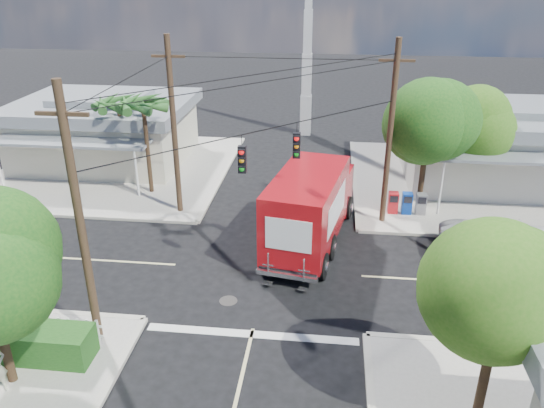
# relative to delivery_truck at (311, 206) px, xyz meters

# --- Properties ---
(ground) EXTENTS (120.00, 120.00, 0.00)m
(ground) POSITION_rel_delivery_truck_xyz_m (-1.70, -2.69, -1.85)
(ground) COLOR black
(ground) RESTS_ON ground
(sidewalk_ne) EXTENTS (14.12, 14.12, 0.14)m
(sidewalk_ne) POSITION_rel_delivery_truck_xyz_m (9.18, 8.19, -1.78)
(sidewalk_ne) COLOR #A19C91
(sidewalk_ne) RESTS_ON ground
(sidewalk_nw) EXTENTS (14.12, 14.12, 0.14)m
(sidewalk_nw) POSITION_rel_delivery_truck_xyz_m (-12.58, 8.19, -1.78)
(sidewalk_nw) COLOR #A19C91
(sidewalk_nw) RESTS_ON ground
(road_markings) EXTENTS (32.00, 32.00, 0.01)m
(road_markings) POSITION_rel_delivery_truck_xyz_m (-1.70, -4.16, -1.85)
(road_markings) COLOR beige
(road_markings) RESTS_ON ground
(building_ne) EXTENTS (11.80, 10.20, 4.50)m
(building_ne) POSITION_rel_delivery_truck_xyz_m (10.80, 9.28, 0.47)
(building_ne) COLOR beige
(building_ne) RESTS_ON sidewalk_ne
(building_nw) EXTENTS (10.80, 10.20, 4.30)m
(building_nw) POSITION_rel_delivery_truck_xyz_m (-13.70, 9.77, 0.37)
(building_nw) COLOR beige
(building_nw) RESTS_ON sidewalk_nw
(radio_tower) EXTENTS (0.80, 0.80, 17.00)m
(radio_tower) POSITION_rel_delivery_truck_xyz_m (-1.20, 17.31, 3.79)
(radio_tower) COLOR silver
(radio_tower) RESTS_ON ground
(tree_ne_front) EXTENTS (4.21, 4.14, 6.66)m
(tree_ne_front) POSITION_rel_delivery_truck_xyz_m (5.51, 4.07, 2.91)
(tree_ne_front) COLOR #422D1C
(tree_ne_front) RESTS_ON sidewalk_ne
(tree_ne_back) EXTENTS (3.77, 3.66, 5.82)m
(tree_ne_back) POSITION_rel_delivery_truck_xyz_m (8.11, 6.27, 2.33)
(tree_ne_back) COLOR #422D1C
(tree_ne_back) RESTS_ON sidewalk_ne
(tree_se) EXTENTS (3.67, 3.54, 5.62)m
(tree_se) POSITION_rel_delivery_truck_xyz_m (5.31, -9.93, 2.19)
(tree_se) COLOR #422D1C
(tree_se) RESTS_ON sidewalk_se
(palm_nw_front) EXTENTS (3.01, 3.08, 5.59)m
(palm_nw_front) POSITION_rel_delivery_truck_xyz_m (-9.20, 4.81, 3.19)
(palm_nw_front) COLOR #422D1C
(palm_nw_front) RESTS_ON sidewalk_nw
(palm_nw_back) EXTENTS (3.01, 3.08, 5.19)m
(palm_nw_back) POSITION_rel_delivery_truck_xyz_m (-11.20, 6.31, 2.82)
(palm_nw_back) COLOR #422D1C
(palm_nw_back) RESTS_ON sidewalk_nw
(utility_poles) EXTENTS (12.00, 10.68, 9.00)m
(utility_poles) POSITION_rel_delivery_truck_xyz_m (-3.28, -1.08, 2.82)
(utility_poles) COLOR #473321
(utility_poles) RESTS_ON ground
(picket_fence) EXTENTS (5.94, 0.06, 1.00)m
(picket_fence) POSITION_rel_delivery_truck_xyz_m (-9.50, -8.29, -1.17)
(picket_fence) COLOR silver
(picket_fence) RESTS_ON sidewalk_sw
(hedge_sw) EXTENTS (6.20, 1.20, 1.10)m
(hedge_sw) POSITION_rel_delivery_truck_xyz_m (-9.70, -9.09, -1.16)
(hedge_sw) COLOR #194514
(hedge_sw) RESTS_ON sidewalk_sw
(vending_boxes) EXTENTS (1.90, 0.50, 1.10)m
(vending_boxes) POSITION_rel_delivery_truck_xyz_m (4.80, 3.51, -1.16)
(vending_boxes) COLOR red
(vending_boxes) RESTS_ON sidewalk_ne
(delivery_truck) EXTENTS (4.03, 8.74, 3.65)m
(delivery_truck) POSITION_rel_delivery_truck_xyz_m (0.00, 0.00, 0.00)
(delivery_truck) COLOR black
(delivery_truck) RESTS_ON ground
(parked_car) EXTENTS (6.24, 2.96, 1.72)m
(parked_car) POSITION_rel_delivery_truck_xyz_m (8.87, -0.61, -0.99)
(parked_car) COLOR silver
(parked_car) RESTS_ON ground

